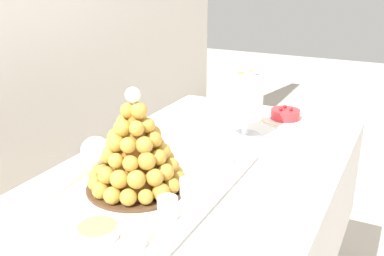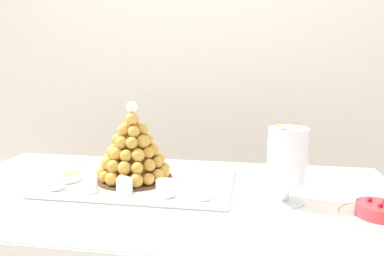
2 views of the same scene
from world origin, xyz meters
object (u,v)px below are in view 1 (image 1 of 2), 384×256
(dessert_cup_centre, at_px, (189,189))
(dessert_cup_left, at_px, (134,235))
(macaron_goblet, at_px, (246,96))
(fruit_tart_plate, at_px, (285,116))
(dessert_cup_mid_right, at_px, (208,169))
(croquembouche, at_px, (135,152))
(dessert_cup_mid_left, at_px, (167,209))
(serving_tray, at_px, (149,186))
(wine_glass, at_px, (96,153))
(creme_brulee_ramekin, at_px, (98,230))
(dessert_cup_right, at_px, (224,154))

(dessert_cup_centre, bearing_deg, dessert_cup_left, 177.55)
(macaron_goblet, height_order, fruit_tart_plate, macaron_goblet)
(dessert_cup_centre, distance_m, dessert_cup_mid_right, 0.13)
(croquembouche, bearing_deg, dessert_cup_centre, -82.73)
(dessert_cup_mid_left, bearing_deg, croquembouche, 57.38)
(serving_tray, distance_m, croquembouche, 0.11)
(macaron_goblet, distance_m, wine_glass, 0.60)
(fruit_tart_plate, distance_m, wine_glass, 0.85)
(dessert_cup_left, relative_size, dessert_cup_centre, 1.06)
(macaron_goblet, xyz_separation_m, wine_glass, (-0.56, 0.20, -0.03))
(macaron_goblet, bearing_deg, wine_glass, 160.42)
(croquembouche, height_order, creme_brulee_ramekin, croquembouche)
(serving_tray, xyz_separation_m, dessert_cup_mid_right, (0.12, -0.12, 0.03))
(serving_tray, relative_size, dessert_cup_mid_right, 11.17)
(dessert_cup_left, height_order, dessert_cup_right, same)
(croquembouche, relative_size, dessert_cup_mid_right, 4.79)
(dessert_cup_left, distance_m, dessert_cup_centre, 0.24)
(dessert_cup_right, xyz_separation_m, creme_brulee_ramekin, (-0.49, 0.09, -0.01))
(dessert_cup_mid_left, height_order, creme_brulee_ramekin, dessert_cup_mid_left)
(croquembouche, xyz_separation_m, wine_glass, (-0.05, 0.09, -0.00))
(dessert_cup_right, bearing_deg, dessert_cup_centre, -178.61)
(dessert_cup_mid_right, xyz_separation_m, dessert_cup_right, (0.12, 0.00, 0.00))
(croquembouche, bearing_deg, fruit_tart_plate, -14.63)
(croquembouche, height_order, dessert_cup_mid_right, croquembouche)
(dessert_cup_mid_left, xyz_separation_m, fruit_tart_plate, (0.84, -0.05, -0.02))
(dessert_cup_mid_left, xyz_separation_m, creme_brulee_ramekin, (-0.13, 0.10, -0.01))
(fruit_tart_plate, bearing_deg, macaron_goblet, 160.98)
(dessert_cup_mid_right, relative_size, dessert_cup_right, 0.98)
(dessert_cup_mid_left, relative_size, dessert_cup_right, 0.90)
(croquembouche, relative_size, wine_glass, 1.77)
(dessert_cup_centre, height_order, dessert_cup_mid_right, same)
(serving_tray, height_order, dessert_cup_right, dessert_cup_right)
(wine_glass, bearing_deg, dessert_cup_centre, -73.30)
(creme_brulee_ramekin, bearing_deg, fruit_tart_plate, -8.65)
(dessert_cup_mid_left, bearing_deg, creme_brulee_ramekin, 142.36)
(dessert_cup_left, xyz_separation_m, dessert_cup_mid_left, (0.12, -0.01, 0.00))
(serving_tray, xyz_separation_m, macaron_goblet, (0.49, -0.09, 0.14))
(dessert_cup_mid_left, bearing_deg, fruit_tart_plate, -3.15)
(fruit_tart_plate, bearing_deg, croquembouche, 165.37)
(croquembouche, bearing_deg, dessert_cup_mid_left, -122.62)
(dessert_cup_mid_right, xyz_separation_m, wine_glass, (-0.20, 0.23, 0.08))
(serving_tray, bearing_deg, dessert_cup_left, -155.04)
(serving_tray, relative_size, croquembouche, 2.33)
(croquembouche, relative_size, dessert_cup_centre, 5.40)
(dessert_cup_left, bearing_deg, wine_glass, 53.12)
(dessert_cup_centre, height_order, dessert_cup_right, same)
(macaron_goblet, bearing_deg, dessert_cup_mid_left, -176.80)
(dessert_cup_mid_left, height_order, fruit_tart_plate, dessert_cup_mid_left)
(dessert_cup_left, height_order, wine_glass, wine_glass)
(wine_glass, bearing_deg, serving_tray, -55.01)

